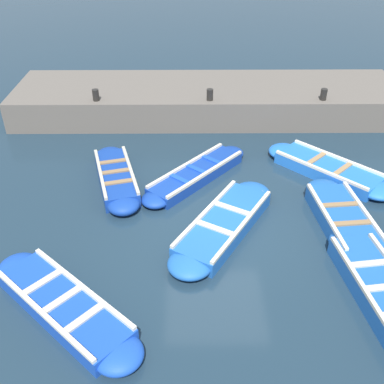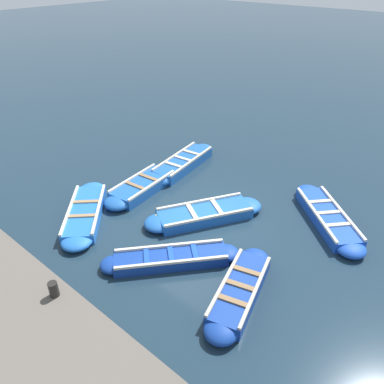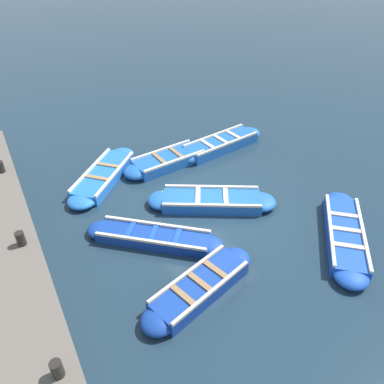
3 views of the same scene
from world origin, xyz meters
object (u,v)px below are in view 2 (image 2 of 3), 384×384
boat_inner_gap (205,214)px  boat_broadside (171,259)px  boat_near_quay (240,291)px  boat_far_corner (327,217)px  buoy_orange_near (157,219)px  boat_alongside (85,213)px  bollard_mid_north (54,289)px  boat_end_of_row (143,186)px  boat_stern_in (183,163)px

boat_inner_gap → boat_broadside: bearing=14.9°
boat_near_quay → boat_inner_gap: bearing=-126.5°
boat_far_corner → buoy_orange_near: 5.29m
boat_alongside → bollard_mid_north: size_ratio=9.35×
boat_end_of_row → boat_near_quay: boat_end_of_row is taller
boat_near_quay → bollard_mid_north: (3.26, -2.53, 0.96)m
boat_broadside → boat_end_of_row: 3.87m
boat_stern_in → bollard_mid_north: size_ratio=11.01×
boat_stern_in → boat_far_corner: size_ratio=1.14×
boat_near_quay → buoy_orange_near: 3.72m
boat_inner_gap → boat_far_corner: bearing=127.8°
boat_stern_in → boat_inner_gap: (2.13, 2.77, -0.02)m
boat_far_corner → buoy_orange_near: (3.48, -3.99, -0.02)m
boat_alongside → boat_inner_gap: (-2.38, 2.94, 0.01)m
boat_broadside → bollard_mid_north: (3.05, -0.46, 0.99)m
boat_broadside → boat_end_of_row: bearing=-122.2°
boat_near_quay → boat_end_of_row: bearing=-109.2°
bollard_mid_north → boat_alongside: bearing=-132.9°
boat_end_of_row → buoy_orange_near: boat_end_of_row is taller
boat_inner_gap → boat_near_quay: 3.30m
boat_inner_gap → boat_far_corner: size_ratio=1.12×
boat_end_of_row → bollard_mid_north: bollard_mid_north is taller
boat_near_quay → bollard_mid_north: 4.24m
boat_inner_gap → boat_stern_in: bearing=-127.6°
boat_inner_gap → boat_far_corner: (-2.34, 3.02, -0.00)m
boat_alongside → boat_broadside: (-0.21, 3.51, -0.01)m
boat_near_quay → buoy_orange_near: bearing=-102.9°
boat_stern_in → bollard_mid_north: (7.35, 2.89, 0.95)m
boat_stern_in → boat_broadside: boat_stern_in is taller
boat_inner_gap → boat_end_of_row: size_ratio=1.10×
boat_far_corner → boat_end_of_row: bearing=-66.8°
boat_broadside → boat_far_corner: size_ratio=0.97×
boat_alongside → boat_end_of_row: bearing=174.1°
boat_broadside → boat_inner_gap: boat_inner_gap is taller
boat_end_of_row → boat_alongside: bearing=-5.9°
boat_end_of_row → bollard_mid_north: 5.92m
boat_broadside → boat_far_corner: (-4.51, 2.44, 0.02)m
boat_near_quay → bollard_mid_north: bollard_mid_north is taller
boat_broadside → boat_near_quay: size_ratio=0.98×
boat_far_corner → boat_near_quay: 4.32m
boat_alongside → boat_end_of_row: 2.29m
boat_broadside → boat_end_of_row: size_ratio=0.95×
boat_inner_gap → buoy_orange_near: bearing=-40.5°
boat_alongside → boat_broadside: 3.52m
boat_alongside → boat_stern_in: bearing=177.9°
bollard_mid_north → buoy_orange_near: 4.34m
boat_far_corner → buoy_orange_near: size_ratio=11.10×
boat_inner_gap → bollard_mid_north: bollard_mid_north is taller
boat_end_of_row → buoy_orange_near: size_ratio=11.30×
bollard_mid_north → boat_far_corner: bearing=159.0°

